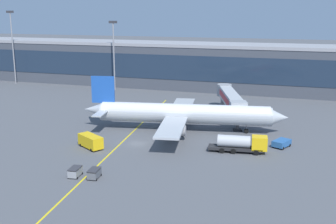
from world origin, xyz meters
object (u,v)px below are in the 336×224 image
object	(u,v)px
pushback_tug	(281,143)
main_airliner	(183,114)
lavatory_truck	(90,141)
baggage_cart_1	(94,173)
baggage_cart_0	(75,172)
fuel_tanker	(242,143)

from	to	relation	value
pushback_tug	main_airliner	bearing A→B (deg)	166.90
main_airliner	lavatory_truck	distance (m)	21.90
baggage_cart_1	baggage_cart_0	bearing A→B (deg)	-173.26
pushback_tug	baggage_cart_1	distance (m)	37.01
lavatory_truck	fuel_tanker	bearing A→B (deg)	12.96
pushback_tug	baggage_cart_1	xyz separation A→B (m)	(-27.02, -25.29, -0.07)
main_airliner	baggage_cart_0	xyz separation A→B (m)	(-8.91, -30.62, -3.14)
lavatory_truck	baggage_cart_0	size ratio (longest dim) A/B	2.19
fuel_tanker	baggage_cart_0	xyz separation A→B (m)	(-23.34, -20.14, -0.96)
fuel_tanker	baggage_cart_1	bearing A→B (deg)	-135.57
main_airliner	baggage_cart_1	world-z (taller)	main_airliner
main_airliner	fuel_tanker	distance (m)	17.96
fuel_tanker	baggage_cart_1	world-z (taller)	fuel_tanker
baggage_cart_0	main_airliner	bearing A→B (deg)	73.77
fuel_tanker	lavatory_truck	world-z (taller)	fuel_tanker
main_airliner	fuel_tanker	size ratio (longest dim) A/B	4.05
main_airliner	lavatory_truck	bearing A→B (deg)	-128.88
lavatory_truck	main_airliner	bearing A→B (deg)	51.12
fuel_tanker	pushback_tug	distance (m)	8.85
main_airliner	pushback_tug	xyz separation A→B (m)	(21.29, -4.95, -3.08)
baggage_cart_0	baggage_cart_1	bearing A→B (deg)	6.74
fuel_tanker	baggage_cart_1	distance (m)	28.25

